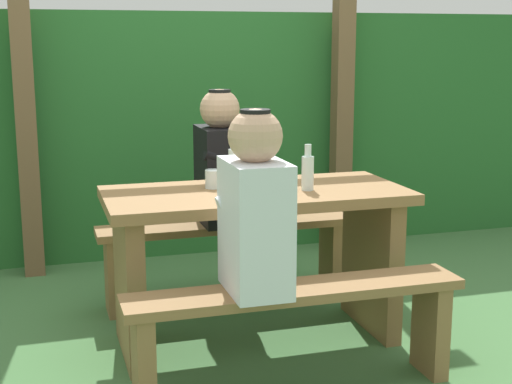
{
  "coord_description": "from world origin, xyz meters",
  "views": [
    {
      "loc": [
        -0.97,
        -3.22,
        1.43
      ],
      "look_at": [
        0.0,
        0.0,
        0.73
      ],
      "focal_mm": 51.91,
      "sensor_mm": 36.0,
      "label": 1
    }
  ],
  "objects_px": {
    "bench_near": "(296,317)",
    "bottle_left": "(235,166)",
    "bench_far": "(227,245)",
    "person_white_shirt": "(255,209)",
    "picnic_table": "(256,239)",
    "cell_phone": "(276,184)",
    "bottle_right": "(308,171)",
    "drinking_glass": "(213,179)",
    "person_black_coat": "(220,162)"
  },
  "relations": [
    {
      "from": "person_white_shirt",
      "to": "bench_near",
      "type": "bearing_deg",
      "value": -1.11
    },
    {
      "from": "bottle_right",
      "to": "bench_near",
      "type": "bearing_deg",
      "value": -115.01
    },
    {
      "from": "picnic_table",
      "to": "bench_near",
      "type": "height_order",
      "value": "picnic_table"
    },
    {
      "from": "person_black_coat",
      "to": "bench_near",
      "type": "bearing_deg",
      "value": -88.41
    },
    {
      "from": "bench_far",
      "to": "drinking_glass",
      "type": "xyz_separation_m",
      "value": [
        -0.18,
        -0.46,
        0.46
      ]
    },
    {
      "from": "bench_near",
      "to": "person_white_shirt",
      "type": "relative_size",
      "value": 1.95
    },
    {
      "from": "picnic_table",
      "to": "bottle_left",
      "type": "distance_m",
      "value": 0.36
    },
    {
      "from": "bench_near",
      "to": "cell_phone",
      "type": "height_order",
      "value": "cell_phone"
    },
    {
      "from": "bench_near",
      "to": "bottle_left",
      "type": "xyz_separation_m",
      "value": [
        -0.08,
        0.64,
        0.52
      ]
    },
    {
      "from": "person_black_coat",
      "to": "picnic_table",
      "type": "bearing_deg",
      "value": -86.81
    },
    {
      "from": "picnic_table",
      "to": "person_black_coat",
      "type": "distance_m",
      "value": 0.62
    },
    {
      "from": "bench_far",
      "to": "drinking_glass",
      "type": "distance_m",
      "value": 0.67
    },
    {
      "from": "person_black_coat",
      "to": "person_white_shirt",
      "type": "bearing_deg",
      "value": -97.15
    },
    {
      "from": "bench_far",
      "to": "cell_phone",
      "type": "distance_m",
      "value": 0.64
    },
    {
      "from": "bottle_right",
      "to": "bench_far",
      "type": "bearing_deg",
      "value": 110.01
    },
    {
      "from": "bench_near",
      "to": "bench_far",
      "type": "relative_size",
      "value": 1.0
    },
    {
      "from": "bench_far",
      "to": "person_white_shirt",
      "type": "height_order",
      "value": "person_white_shirt"
    },
    {
      "from": "bottle_left",
      "to": "bottle_right",
      "type": "relative_size",
      "value": 1.2
    },
    {
      "from": "person_black_coat",
      "to": "drinking_glass",
      "type": "bearing_deg",
      "value": -107.98
    },
    {
      "from": "person_white_shirt",
      "to": "person_black_coat",
      "type": "distance_m",
      "value": 1.12
    },
    {
      "from": "drinking_glass",
      "to": "bench_far",
      "type": "bearing_deg",
      "value": 68.68
    },
    {
      "from": "drinking_glass",
      "to": "bottle_right",
      "type": "relative_size",
      "value": 0.41
    },
    {
      "from": "person_white_shirt",
      "to": "bottle_left",
      "type": "distance_m",
      "value": 0.64
    },
    {
      "from": "bench_near",
      "to": "bottle_left",
      "type": "distance_m",
      "value": 0.83
    },
    {
      "from": "person_white_shirt",
      "to": "bottle_left",
      "type": "bearing_deg",
      "value": 82.0
    },
    {
      "from": "picnic_table",
      "to": "bench_far",
      "type": "distance_m",
      "value": 0.59
    },
    {
      "from": "person_black_coat",
      "to": "drinking_glass",
      "type": "height_order",
      "value": "person_black_coat"
    },
    {
      "from": "bench_far",
      "to": "bottle_right",
      "type": "relative_size",
      "value": 6.52
    },
    {
      "from": "picnic_table",
      "to": "person_white_shirt",
      "type": "height_order",
      "value": "person_white_shirt"
    },
    {
      "from": "picnic_table",
      "to": "bottle_right",
      "type": "height_order",
      "value": "bottle_right"
    },
    {
      "from": "drinking_glass",
      "to": "bottle_left",
      "type": "xyz_separation_m",
      "value": [
        0.1,
        -0.02,
        0.06
      ]
    },
    {
      "from": "bench_far",
      "to": "bench_near",
      "type": "bearing_deg",
      "value": -90.0
    },
    {
      "from": "bottle_left",
      "to": "picnic_table",
      "type": "bearing_deg",
      "value": -44.03
    },
    {
      "from": "bench_near",
      "to": "bottle_right",
      "type": "bearing_deg",
      "value": 64.99
    },
    {
      "from": "picnic_table",
      "to": "person_black_coat",
      "type": "height_order",
      "value": "person_black_coat"
    },
    {
      "from": "bench_near",
      "to": "bottle_right",
      "type": "relative_size",
      "value": 6.52
    },
    {
      "from": "drinking_glass",
      "to": "person_black_coat",
      "type": "bearing_deg",
      "value": 72.02
    },
    {
      "from": "bench_near",
      "to": "cell_phone",
      "type": "bearing_deg",
      "value": 78.61
    },
    {
      "from": "picnic_table",
      "to": "person_white_shirt",
      "type": "relative_size",
      "value": 1.95
    },
    {
      "from": "picnic_table",
      "to": "drinking_glass",
      "type": "distance_m",
      "value": 0.35
    },
    {
      "from": "drinking_glass",
      "to": "cell_phone",
      "type": "height_order",
      "value": "drinking_glass"
    },
    {
      "from": "picnic_table",
      "to": "bottle_right",
      "type": "distance_m",
      "value": 0.4
    },
    {
      "from": "bench_far",
      "to": "person_black_coat",
      "type": "xyz_separation_m",
      "value": [
        -0.03,
        -0.0,
        0.46
      ]
    },
    {
      "from": "person_black_coat",
      "to": "bottle_left",
      "type": "xyz_separation_m",
      "value": [
        -0.05,
        -0.48,
        0.06
      ]
    },
    {
      "from": "bench_near",
      "to": "drinking_glass",
      "type": "relative_size",
      "value": 16.1
    },
    {
      "from": "picnic_table",
      "to": "cell_phone",
      "type": "relative_size",
      "value": 10.0
    },
    {
      "from": "bench_near",
      "to": "person_white_shirt",
      "type": "distance_m",
      "value": 0.49
    },
    {
      "from": "bottle_left",
      "to": "cell_phone",
      "type": "bearing_deg",
      "value": 5.5
    },
    {
      "from": "bench_near",
      "to": "drinking_glass",
      "type": "distance_m",
      "value": 0.83
    },
    {
      "from": "person_white_shirt",
      "to": "person_black_coat",
      "type": "height_order",
      "value": "same"
    }
  ]
}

